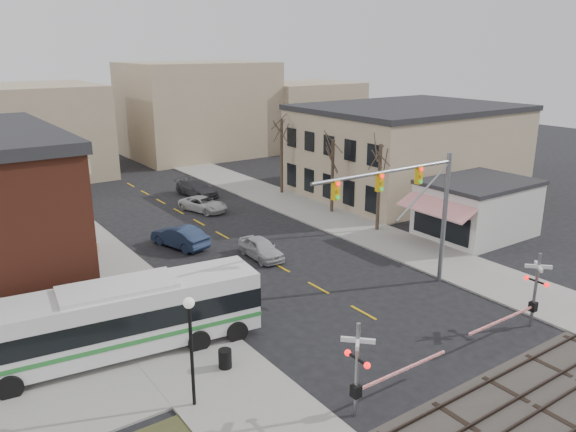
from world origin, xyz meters
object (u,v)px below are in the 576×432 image
object	(u,v)px
rr_crossing_west	(365,368)
car_d	(197,189)
transit_bus	(121,318)
traffic_signal_mast	(414,197)
car_b	(180,237)
pedestrian_far	(152,302)
street_lamp	(190,330)
rr_crossing_east	(530,293)
car_a	(261,248)
pedestrian_near	(191,329)
car_c	(203,204)
trash_bin	(225,359)

from	to	relation	value
rr_crossing_west	car_d	xyz separation A→B (m)	(9.62, 34.43, -1.26)
transit_bus	traffic_signal_mast	size ratio (longest dim) A/B	1.30
rr_crossing_west	car_b	distance (m)	21.98
transit_bus	pedestrian_far	bearing A→B (deg)	47.21
street_lamp	rr_crossing_west	bearing A→B (deg)	-37.54
rr_crossing_west	car_b	world-z (taller)	rr_crossing_west
street_lamp	pedestrian_far	world-z (taller)	street_lamp
rr_crossing_east	pedestrian_far	size ratio (longest dim) A/B	3.67
transit_bus	pedestrian_far	world-z (taller)	transit_bus
rr_crossing_east	car_a	xyz separation A→B (m)	(-5.79, 16.28, -1.26)
traffic_signal_mast	street_lamp	xyz separation A→B (m)	(-15.23, -2.91, -2.32)
transit_bus	street_lamp	size ratio (longest dim) A/B	2.83
car_d	pedestrian_near	distance (m)	29.28
car_b	car_d	world-z (taller)	car_b
car_a	car_c	world-z (taller)	car_a
car_d	traffic_signal_mast	bearing A→B (deg)	-102.85
transit_bus	trash_bin	size ratio (longest dim) A/B	15.36
rr_crossing_west	pedestrian_near	bearing A→B (deg)	112.78
transit_bus	pedestrian_near	xyz separation A→B (m)	(2.84, -1.45, -0.78)
car_d	pedestrian_near	world-z (taller)	pedestrian_near
traffic_signal_mast	car_a	distance (m)	11.63
transit_bus	rr_crossing_east	size ratio (longest dim) A/B	2.36
transit_bus	car_b	size ratio (longest dim) A/B	2.78
trash_bin	street_lamp	bearing A→B (deg)	-144.18
transit_bus	pedestrian_near	distance (m)	3.28
traffic_signal_mast	pedestrian_far	bearing A→B (deg)	158.32
trash_bin	car_d	distance (m)	31.30
traffic_signal_mast	car_c	xyz separation A→B (m)	(-2.19, 22.21, -5.11)
traffic_signal_mast	pedestrian_far	world-z (taller)	traffic_signal_mast
car_d	car_b	bearing A→B (deg)	-134.20
rr_crossing_east	car_a	bearing A→B (deg)	109.58
car_a	pedestrian_far	xyz separation A→B (m)	(-9.47, -4.21, 0.18)
traffic_signal_mast	pedestrian_near	world-z (taller)	traffic_signal_mast
traffic_signal_mast	pedestrian_near	distance (m)	14.18
transit_bus	trash_bin	world-z (taller)	transit_bus
transit_bus	car_a	xyz separation A→B (m)	(12.03, 6.97, -1.18)
rr_crossing_east	car_d	size ratio (longest dim) A/B	1.14
car_d	car_c	bearing A→B (deg)	-123.77
traffic_signal_mast	car_b	world-z (taller)	traffic_signal_mast
traffic_signal_mast	rr_crossing_west	bearing A→B (deg)	-144.62
car_c	car_d	xyz separation A→B (m)	(1.93, 5.20, 0.08)
car_a	street_lamp	bearing A→B (deg)	-129.72
car_c	pedestrian_far	bearing A→B (deg)	-143.86
traffic_signal_mast	car_b	distance (m)	17.46
car_a	pedestrian_near	xyz separation A→B (m)	(-9.18, -8.42, 0.39)
transit_bus	car_b	distance (m)	14.84
car_b	street_lamp	bearing A→B (deg)	51.35
trash_bin	car_a	xyz separation A→B (m)	(8.74, 10.85, 0.15)
traffic_signal_mast	car_b	size ratio (longest dim) A/B	2.14
rr_crossing_west	car_a	distance (m)	17.65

